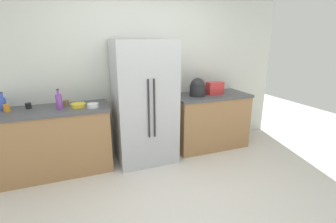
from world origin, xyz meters
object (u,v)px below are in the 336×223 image
(cup_b, at_px, (7,108))
(cup_c, at_px, (66,103))
(bottle_b, at_px, (3,103))
(refrigerator, at_px, (144,103))
(bowl_a, at_px, (93,106))
(rice_cooker, at_px, (198,88))
(bottle_a, at_px, (59,101))
(bowl_b, at_px, (78,105))
(toaster, at_px, (215,88))
(cup_a, at_px, (28,106))

(cup_b, xyz_separation_m, cup_c, (0.69, 0.04, -0.01))
(bottle_b, height_order, cup_b, bottle_b)
(refrigerator, bearing_deg, bottle_b, 173.28)
(refrigerator, bearing_deg, bowl_a, -173.41)
(cup_b, relative_size, cup_c, 1.16)
(rice_cooker, bearing_deg, cup_b, 178.84)
(cup_c, bearing_deg, bottle_a, -116.58)
(bottle_a, bearing_deg, bowl_b, 6.00)
(toaster, bearing_deg, cup_a, 177.66)
(rice_cooker, distance_m, cup_a, 2.44)
(refrigerator, relative_size, cup_b, 19.37)
(refrigerator, distance_m, bowl_a, 0.74)
(rice_cooker, xyz_separation_m, cup_b, (-2.66, 0.05, -0.09))
(cup_a, distance_m, bowl_b, 0.63)
(rice_cooker, height_order, bottle_a, rice_cooker)
(bottle_b, relative_size, cup_a, 3.11)
(toaster, bearing_deg, rice_cooker, -178.44)
(cup_a, xyz_separation_m, cup_b, (-0.23, -0.07, 0.01))
(bowl_b, bearing_deg, refrigerator, -0.84)
(bottle_a, distance_m, bowl_a, 0.42)
(rice_cooker, bearing_deg, bowl_a, -175.24)
(bottle_b, distance_m, cup_c, 0.75)
(cup_c, bearing_deg, cup_a, 176.08)
(bottle_b, bearing_deg, toaster, -2.89)
(bottle_b, xyz_separation_m, cup_a, (0.29, -0.04, -0.06))
(cup_b, bearing_deg, rice_cooker, -1.16)
(toaster, distance_m, cup_a, 2.76)
(bottle_b, xyz_separation_m, bowl_b, (0.90, -0.20, -0.07))
(bottle_b, distance_m, bowl_b, 0.93)
(bowl_a, bearing_deg, cup_b, 169.47)
(bowl_a, xyz_separation_m, bowl_b, (-0.18, 0.10, -0.00))
(cup_b, distance_m, cup_c, 0.69)
(bottle_b, height_order, cup_a, bottle_b)
(cup_b, bearing_deg, bowl_a, -10.53)
(bottle_a, relative_size, cup_c, 3.34)
(refrigerator, bearing_deg, bottle_a, -179.46)
(cup_b, xyz_separation_m, bowl_b, (0.84, -0.09, -0.02))
(refrigerator, bearing_deg, toaster, 2.81)
(rice_cooker, distance_m, cup_c, 1.97)
(toaster, bearing_deg, bowl_a, -175.77)
(toaster, height_order, cup_c, toaster)
(bottle_a, relative_size, bowl_b, 1.40)
(cup_c, xyz_separation_m, bowl_b, (0.15, -0.13, -0.02))
(toaster, relative_size, cup_b, 2.87)
(bottle_a, bearing_deg, rice_cooker, 1.74)
(bottle_a, xyz_separation_m, bowl_b, (0.23, 0.02, -0.08))
(bottle_a, distance_m, cup_c, 0.18)
(bottle_b, xyz_separation_m, bowl_a, (1.08, -0.30, -0.06))
(toaster, xyz_separation_m, cup_b, (-2.99, 0.04, -0.05))
(cup_a, height_order, bowl_a, cup_a)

